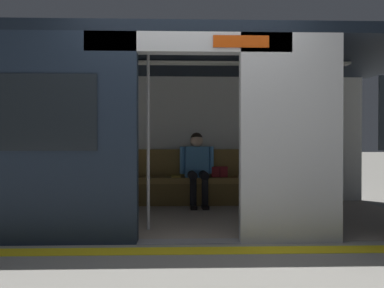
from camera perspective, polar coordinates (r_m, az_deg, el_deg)
The scene contains 8 objects.
ground_plane at distance 3.94m, azimuth -0.50°, elevation -14.77°, with size 60.00×60.00×0.00m, color gray.
platform_edge_strip at distance 3.66m, azimuth -0.40°, elevation -15.96°, with size 8.00×0.24×0.01m, color yellow.
train_car at distance 5.05m, azimuth -1.63°, elevation 5.71°, with size 6.40×2.76×2.25m.
bench_seat at distance 6.10m, azimuth -0.95°, elevation -6.07°, with size 3.31×0.44×0.44m.
person_seated at distance 6.02m, azimuth 0.79°, elevation -3.05°, with size 0.55×0.69×1.17m.
handbag at distance 6.15m, azimuth 4.20°, elevation -4.25°, with size 0.26×0.15×0.17m.
book at distance 6.13m, azimuth -2.45°, elevation -4.94°, with size 0.15×0.22×0.03m, color gold.
grab_pole_door at distance 4.37m, azimuth -6.70°, elevation 0.71°, with size 0.04×0.04×2.11m, color silver.
Camera 1 is at (0.08, 3.80, 1.04)m, focal length 34.93 mm.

